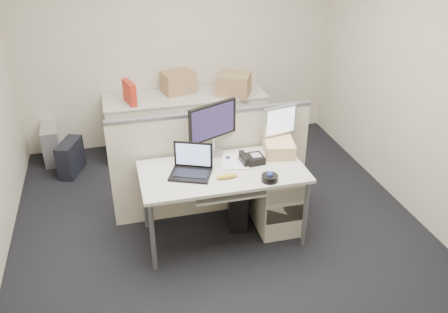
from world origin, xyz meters
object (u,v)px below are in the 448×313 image
object	(u,v)px
desk	(223,176)
monitor_main	(213,130)
desk_phone	(252,159)
laptop	(190,162)

from	to	relation	value
desk	monitor_main	distance (m)	0.46
monitor_main	desk_phone	distance (m)	0.46
laptop	desk_phone	world-z (taller)	laptop
laptop	desk_phone	xyz separation A→B (m)	(0.60, 0.10, -0.10)
monitor_main	desk_phone	xyz separation A→B (m)	(0.32, -0.24, -0.23)
monitor_main	desk_phone	size ratio (longest dim) A/B	2.49
monitor_main	laptop	xyz separation A→B (m)	(-0.28, -0.34, -0.13)
laptop	desk_phone	distance (m)	0.62
laptop	desk	bearing A→B (deg)	27.01
desk	laptop	bearing A→B (deg)	-176.19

